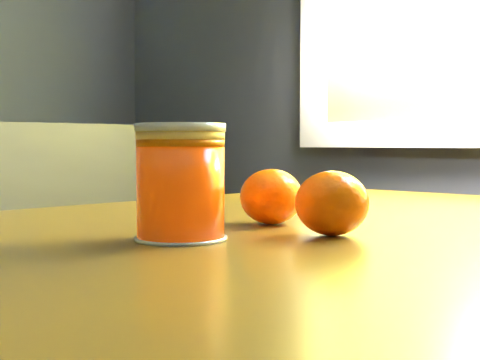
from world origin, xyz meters
TOP-DOWN VIEW (x-y plane):
  - table at (1.03, 0.05)m, footprint 1.12×0.86m
  - juice_glass at (0.87, 0.04)m, footprint 0.08×0.08m
  - orange_front at (0.99, -0.02)m, footprint 0.07×0.07m
  - orange_back at (1.01, 0.08)m, footprint 0.08×0.08m

SIDE VIEW (x-z plane):
  - table at x=1.03m, z-range 0.28..1.05m
  - orange_back at x=1.01m, z-range 0.77..0.82m
  - orange_front at x=0.99m, z-range 0.77..0.82m
  - juice_glass at x=0.87m, z-range 0.77..0.86m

